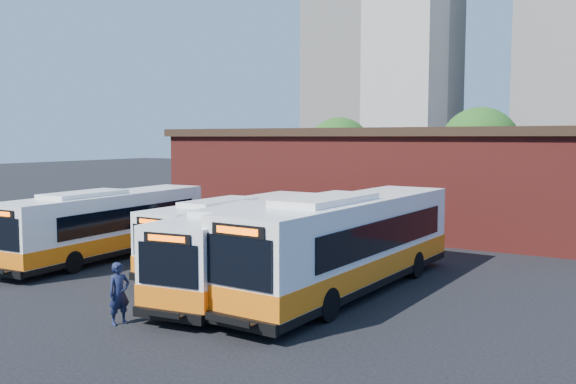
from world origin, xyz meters
The scene contains 9 objects.
ground centered at (0.00, 0.00, 0.00)m, with size 220.00×220.00×0.00m, color black.
bus_west centered at (-8.13, 2.86, 1.52)m, with size 3.15×12.37×3.34m.
bus_midwest centered at (-1.78, 4.81, 1.42)m, with size 2.49×11.53×3.13m.
bus_mideast centered at (1.25, 1.76, 1.51)m, with size 4.00×12.40×3.33m.
bus_east centered at (4.67, 2.94, 1.71)m, with size 3.52×13.96×3.77m.
transit_worker centered at (0.32, -4.45, 0.98)m, with size 0.72×0.47×1.97m, color #131937.
depot_building centered at (0.00, 20.00, 3.26)m, with size 28.60×12.60×6.40m.
tree_west centered at (-10.00, 32.00, 4.64)m, with size 6.00×6.00×7.65m.
tree_mid centered at (2.00, 34.00, 5.08)m, with size 6.56×6.56×8.36m.
Camera 1 is at (14.47, -17.73, 5.85)m, focal length 38.00 mm.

